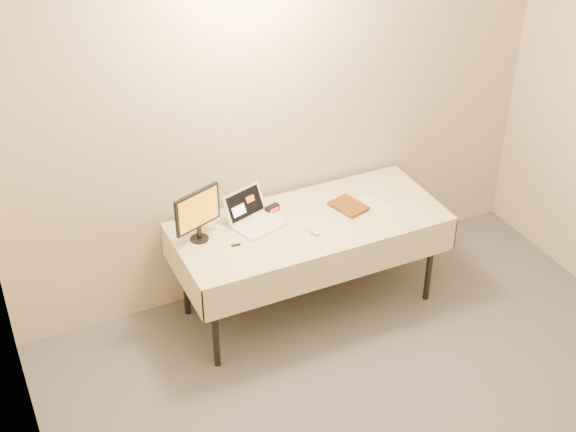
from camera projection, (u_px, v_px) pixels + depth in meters
name	position (u px, v px, depth m)	size (l,w,h in m)	color
back_wall	(281.00, 112.00, 5.45)	(4.00, 0.10, 2.70)	beige
table	(310.00, 228.00, 5.47)	(1.86, 0.81, 0.74)	black
laptop	(253.00, 216.00, 5.39)	(0.40, 0.39, 0.21)	white
monitor	(198.00, 212.00, 5.13)	(0.34, 0.16, 0.36)	black
book	(340.00, 197.00, 5.46)	(0.18, 0.02, 0.25)	#9A531C
alarm_clock	(272.00, 208.00, 5.53)	(0.11, 0.07, 0.04)	black
clicker	(315.00, 231.00, 5.31)	(0.05, 0.10, 0.02)	silver
paper_form	(376.00, 205.00, 5.61)	(0.11, 0.27, 0.00)	#B6DFB1
usb_dongle	(236.00, 245.00, 5.19)	(0.06, 0.02, 0.01)	black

